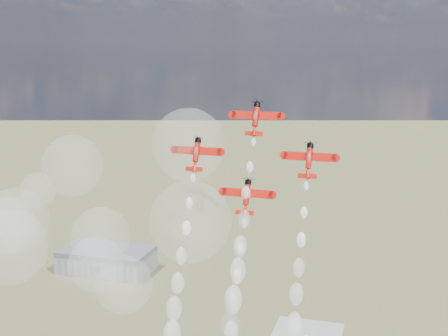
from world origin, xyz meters
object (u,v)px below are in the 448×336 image
plane_lead (256,118)px  plane_right (309,160)px  hangar (107,260)px  plane_left (196,154)px  plane_slot (247,196)px

plane_lead → plane_right: (12.21, -3.69, -7.71)m
hangar → plane_left: 229.19m
plane_lead → plane_slot: size_ratio=1.00×
plane_lead → plane_right: plane_lead is taller
hangar → plane_left: size_ratio=4.66×
hangar → plane_right: 242.23m
plane_lead → plane_slot: 17.09m
plane_left → plane_slot: size_ratio=1.00×
plane_lead → plane_right: size_ratio=1.00×
plane_left → plane_lead: bearing=16.8°
plane_right → plane_slot: (-12.21, -3.69, -7.71)m
hangar → plane_left: bearing=-56.8°
plane_right → plane_slot: size_ratio=1.00×
plane_left → plane_right: same height
plane_lead → plane_left: bearing=-163.2°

